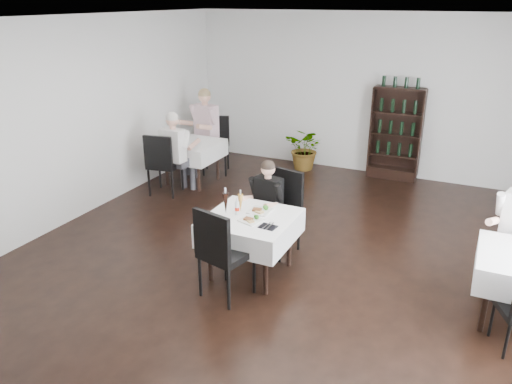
# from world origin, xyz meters

# --- Properties ---
(room_shell) EXTENTS (9.00, 9.00, 9.00)m
(room_shell) POSITION_xyz_m (0.00, 0.00, 1.50)
(room_shell) COLOR black
(room_shell) RESTS_ON ground
(wine_shelf) EXTENTS (0.90, 0.28, 1.75)m
(wine_shelf) POSITION_xyz_m (0.60, 4.31, 0.85)
(wine_shelf) COLOR black
(wine_shelf) RESTS_ON ground
(main_table) EXTENTS (1.03, 1.03, 0.77)m
(main_table) POSITION_xyz_m (-0.30, 0.00, 0.62)
(main_table) COLOR black
(main_table) RESTS_ON ground
(left_table) EXTENTS (0.98, 0.98, 0.77)m
(left_table) POSITION_xyz_m (-2.70, 2.50, 0.62)
(left_table) COLOR black
(left_table) RESTS_ON ground
(potted_tree) EXTENTS (0.86, 0.77, 0.86)m
(potted_tree) POSITION_xyz_m (-1.06, 4.10, 0.43)
(potted_tree) COLOR #245D20
(potted_tree) RESTS_ON ground
(main_chair_far) EXTENTS (0.61, 0.61, 1.11)m
(main_chair_far) POSITION_xyz_m (-0.22, 0.76, 0.63)
(main_chair_far) COLOR black
(main_chair_far) RESTS_ON ground
(main_chair_near) EXTENTS (0.61, 0.61, 1.11)m
(main_chair_near) POSITION_xyz_m (-0.36, -0.64, 0.63)
(main_chair_near) COLOR black
(main_chair_near) RESTS_ON ground
(left_chair_far) EXTENTS (0.64, 0.64, 1.08)m
(left_chair_far) POSITION_xyz_m (-2.62, 3.25, 0.62)
(left_chair_far) COLOR black
(left_chair_far) RESTS_ON ground
(left_chair_near) EXTENTS (0.58, 0.58, 1.09)m
(left_chair_near) POSITION_xyz_m (-2.81, 1.74, 0.62)
(left_chair_near) COLOR black
(left_chair_near) RESTS_ON ground
(diner_main) EXTENTS (0.52, 0.54, 1.28)m
(diner_main) POSITION_xyz_m (-0.38, 0.60, 0.75)
(diner_main) COLOR #3B3B42
(diner_main) RESTS_ON ground
(diner_left_far) EXTENTS (0.68, 0.72, 1.63)m
(diner_left_far) POSITION_xyz_m (-2.82, 3.11, 0.95)
(diner_left_far) COLOR #3B3B42
(diner_left_far) RESTS_ON ground
(diner_left_near) EXTENTS (0.57, 0.57, 1.46)m
(diner_left_near) POSITION_xyz_m (-2.62, 1.91, 0.85)
(diner_left_near) COLOR #3B3B42
(diner_left_near) RESTS_ON ground
(plate_far) EXTENTS (0.26, 0.26, 0.08)m
(plate_far) POSITION_xyz_m (-0.25, 0.17, 0.79)
(plate_far) COLOR white
(plate_far) RESTS_ON main_table
(plate_near) EXTENTS (0.30, 0.30, 0.07)m
(plate_near) POSITION_xyz_m (-0.23, -0.12, 0.79)
(plate_near) COLOR white
(plate_near) RESTS_ON main_table
(pilsner_dark) EXTENTS (0.08, 0.08, 0.34)m
(pilsner_dark) POSITION_xyz_m (-0.61, -0.05, 0.91)
(pilsner_dark) COLOR black
(pilsner_dark) RESTS_ON main_table
(pilsner_lager) EXTENTS (0.07, 0.07, 0.29)m
(pilsner_lager) POSITION_xyz_m (-0.47, 0.07, 0.89)
(pilsner_lager) COLOR #BC8230
(pilsner_lager) RESTS_ON main_table
(coke_bottle) EXTENTS (0.06, 0.06, 0.22)m
(coke_bottle) POSITION_xyz_m (-0.47, -0.02, 0.86)
(coke_bottle) COLOR silver
(coke_bottle) RESTS_ON main_table
(napkin_cutlery) EXTENTS (0.21, 0.22, 0.02)m
(napkin_cutlery) POSITION_xyz_m (0.01, -0.18, 0.78)
(napkin_cutlery) COLOR black
(napkin_cutlery) RESTS_ON main_table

